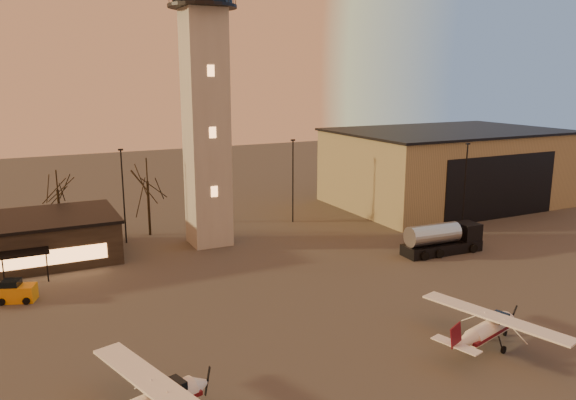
{
  "coord_description": "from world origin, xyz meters",
  "views": [
    {
      "loc": [
        -18.06,
        -25.43,
        17.47
      ],
      "look_at": [
        0.96,
        13.0,
        7.99
      ],
      "focal_mm": 35.0,
      "sensor_mm": 36.0,
      "label": 1
    }
  ],
  "objects_px": {
    "control_tower": "(205,88)",
    "cessna_front": "(491,331)",
    "service_cart": "(16,293)",
    "hangar": "(447,167)",
    "fuel_truck": "(442,241)"
  },
  "relations": [
    {
      "from": "control_tower",
      "to": "cessna_front",
      "type": "relative_size",
      "value": 3.14
    },
    {
      "from": "cessna_front",
      "to": "fuel_truck",
      "type": "height_order",
      "value": "fuel_truck"
    },
    {
      "from": "control_tower",
      "to": "cessna_front",
      "type": "distance_m",
      "value": 35.45
    },
    {
      "from": "cessna_front",
      "to": "service_cart",
      "type": "distance_m",
      "value": 35.76
    },
    {
      "from": "service_cart",
      "to": "fuel_truck",
      "type": "bearing_deg",
      "value": 12.45
    },
    {
      "from": "hangar",
      "to": "cessna_front",
      "type": "bearing_deg",
      "value": -127.78
    },
    {
      "from": "control_tower",
      "to": "service_cart",
      "type": "relative_size",
      "value": 10.44
    },
    {
      "from": "hangar",
      "to": "fuel_truck",
      "type": "bearing_deg",
      "value": -132.37
    },
    {
      "from": "cessna_front",
      "to": "fuel_truck",
      "type": "xyz_separation_m",
      "value": [
        10.69,
        16.92,
        0.26
      ]
    },
    {
      "from": "hangar",
      "to": "service_cart",
      "type": "height_order",
      "value": "hangar"
    },
    {
      "from": "cessna_front",
      "to": "service_cart",
      "type": "relative_size",
      "value": 3.33
    },
    {
      "from": "cessna_front",
      "to": "fuel_truck",
      "type": "bearing_deg",
      "value": 42.54
    },
    {
      "from": "hangar",
      "to": "service_cart",
      "type": "bearing_deg",
      "value": -167.27
    },
    {
      "from": "hangar",
      "to": "fuel_truck",
      "type": "relative_size",
      "value": 3.57
    },
    {
      "from": "service_cart",
      "to": "hangar",
      "type": "bearing_deg",
      "value": 32.95
    }
  ]
}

